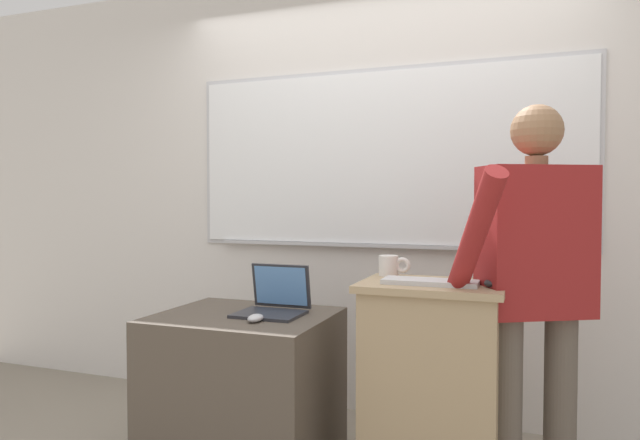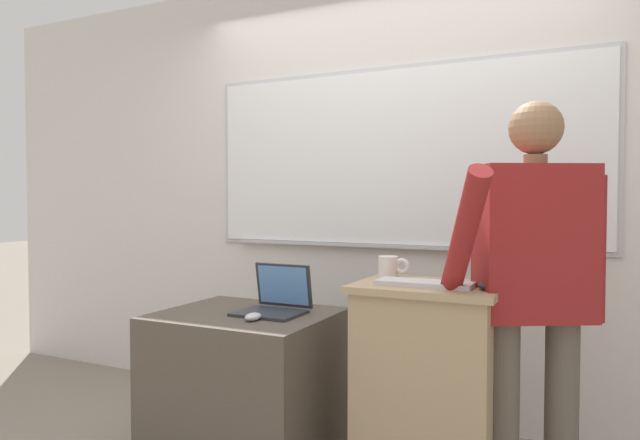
{
  "view_description": "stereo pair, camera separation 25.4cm",
  "coord_description": "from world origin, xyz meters",
  "views": [
    {
      "loc": [
        0.86,
        -2.03,
        1.29
      ],
      "look_at": [
        -0.07,
        0.45,
        1.2
      ],
      "focal_mm": 32.0,
      "sensor_mm": 36.0,
      "label": 1
    },
    {
      "loc": [
        1.09,
        -1.93,
        1.29
      ],
      "look_at": [
        -0.07,
        0.45,
        1.2
      ],
      "focal_mm": 32.0,
      "sensor_mm": 36.0,
      "label": 2
    }
  ],
  "objects": [
    {
      "name": "computer_mouse_by_laptop",
      "position": [
        -0.28,
        0.2,
        0.77
      ],
      "size": [
        0.06,
        0.1,
        0.03
      ],
      "color": "#BCBCC1",
      "rests_on": "side_desk"
    },
    {
      "name": "laptop",
      "position": [
        -0.28,
        0.41,
        0.81
      ],
      "size": [
        0.3,
        0.28,
        0.23
      ],
      "color": "#28282D",
      "rests_on": "side_desk"
    },
    {
      "name": "back_wall",
      "position": [
        0.0,
        1.34,
        1.36
      ],
      "size": [
        6.4,
        0.17,
        2.71
      ],
      "color": "silver",
      "rests_on": "ground_plane"
    },
    {
      "name": "lectern_podium",
      "position": [
        0.47,
        0.38,
        0.47
      ],
      "size": [
        0.6,
        0.44,
        0.94
      ],
      "color": "tan",
      "rests_on": "ground_plane"
    },
    {
      "name": "coffee_mug",
      "position": [
        0.25,
        0.53,
        0.99
      ],
      "size": [
        0.15,
        0.09,
        0.09
      ],
      "color": "silver",
      "rests_on": "lectern_podium"
    },
    {
      "name": "wireless_keyboard",
      "position": [
        0.47,
        0.33,
        0.95
      ],
      "size": [
        0.39,
        0.14,
        0.02
      ],
      "color": "silver",
      "rests_on": "lectern_podium"
    },
    {
      "name": "person_presenter",
      "position": [
        0.87,
        0.44,
        0.97
      ],
      "size": [
        0.61,
        0.7,
        1.68
      ],
      "rotation": [
        0.0,
        0.0,
        0.5
      ],
      "color": "brown",
      "rests_on": "ground_plane"
    },
    {
      "name": "side_desk",
      "position": [
        -0.4,
        0.34,
        0.38
      ],
      "size": [
        0.8,
        0.68,
        0.75
      ],
      "color": "#4C4238",
      "rests_on": "ground_plane"
    },
    {
      "name": "computer_mouse_by_keyboard",
      "position": [
        0.71,
        0.33,
        0.96
      ],
      "size": [
        0.06,
        0.1,
        0.03
      ],
      "color": "black",
      "rests_on": "lectern_podium"
    }
  ]
}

